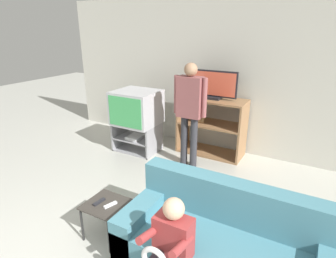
{
  "coord_description": "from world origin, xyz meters",
  "views": [
    {
      "loc": [
        1.57,
        -0.76,
        2.12
      ],
      "look_at": [
        -0.05,
        2.12,
        0.9
      ],
      "focal_mm": 30.0,
      "sensor_mm": 36.0,
      "label": 1
    }
  ],
  "objects": [
    {
      "name": "wall_back",
      "position": [
        0.0,
        3.89,
        1.3
      ],
      "size": [
        6.4,
        0.06,
        2.6
      ],
      "color": "beige",
      "rests_on": "ground_plane"
    },
    {
      "name": "tv_stand",
      "position": [
        -1.2,
        3.03,
        0.25
      ],
      "size": [
        0.77,
        0.52,
        0.52
      ],
      "color": "#939399",
      "rests_on": "ground_plane"
    },
    {
      "name": "television_main",
      "position": [
        -1.17,
        3.01,
        0.8
      ],
      "size": [
        0.73,
        0.67,
        0.58
      ],
      "color": "#B2B2B7",
      "rests_on": "tv_stand"
    },
    {
      "name": "media_shelf",
      "position": [
        -0.0,
        3.56,
        0.5
      ],
      "size": [
        1.12,
        0.51,
        0.98
      ],
      "color": "#8E6642",
      "rests_on": "ground_plane"
    },
    {
      "name": "television_flat",
      "position": [
        -0.01,
        3.56,
        1.2
      ],
      "size": [
        0.81,
        0.2,
        0.47
      ],
      "color": "black",
      "rests_on": "media_shelf"
    },
    {
      "name": "snack_table",
      "position": [
        -0.18,
        1.05,
        0.35
      ],
      "size": [
        0.41,
        0.41,
        0.41
      ],
      "color": "#38332D",
      "rests_on": "ground_plane"
    },
    {
      "name": "remote_control_black",
      "position": [
        -0.25,
        1.03,
        0.42
      ],
      "size": [
        0.05,
        0.15,
        0.02
      ],
      "primitive_type": "cube",
      "rotation": [
        0.0,
        0.0,
        -0.1
      ],
      "color": "#232328",
      "rests_on": "snack_table"
    },
    {
      "name": "remote_control_white",
      "position": [
        -0.11,
        1.04,
        0.42
      ],
      "size": [
        0.08,
        0.15,
        0.02
      ],
      "primitive_type": "cube",
      "rotation": [
        0.0,
        0.0,
        -0.32
      ],
      "color": "silver",
      "rests_on": "snack_table"
    },
    {
      "name": "couch",
      "position": [
        1.04,
        1.2,
        0.27
      ],
      "size": [
        1.85,
        0.81,
        0.79
      ],
      "color": "teal",
      "rests_on": "ground_plane"
    },
    {
      "name": "person_standing_adult",
      "position": [
        -0.14,
        2.95,
        0.99
      ],
      "size": [
        0.53,
        0.2,
        1.63
      ],
      "color": "#2D2D33",
      "rests_on": "ground_plane"
    },
    {
      "name": "person_seated_child",
      "position": [
        0.74,
        0.72,
        0.54
      ],
      "size": [
        0.33,
        0.43,
        0.91
      ],
      "color": "#2D2D38",
      "rests_on": "ground_plane"
    }
  ]
}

